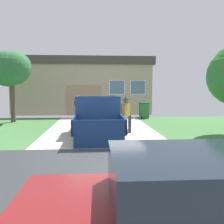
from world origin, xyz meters
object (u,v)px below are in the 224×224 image
object	(u,v)px
pickup_truck	(98,116)
house_with_garage	(84,86)
neighbor_tree	(12,68)
person_with_hat	(126,112)
wheeled_trash_bin	(144,109)
handbag	(124,131)

from	to	relation	value
pickup_truck	house_with_garage	distance (m)	10.28
house_with_garage	neighbor_tree	bearing A→B (deg)	-122.93
person_with_hat	neighbor_tree	world-z (taller)	neighbor_tree
pickup_truck	wheeled_trash_bin	bearing A→B (deg)	58.78
person_with_hat	wheeled_trash_bin	bearing A→B (deg)	-121.74
pickup_truck	wheeled_trash_bin	distance (m)	6.35
person_with_hat	house_with_garage	size ratio (longest dim) A/B	0.15
house_with_garage	handbag	bearing A→B (deg)	-77.98
handbag	house_with_garage	world-z (taller)	house_with_garage
handbag	wheeled_trash_bin	xyz separation A→B (m)	(2.11, 5.81, 0.45)
pickup_truck	person_with_hat	xyz separation A→B (m)	(1.29, -0.09, 0.21)
house_with_garage	wheeled_trash_bin	world-z (taller)	house_with_garage
neighbor_tree	wheeled_trash_bin	distance (m)	8.85
person_with_hat	handbag	xyz separation A→B (m)	(-0.14, -0.27, -0.84)
pickup_truck	handbag	world-z (taller)	pickup_truck
handbag	house_with_garage	xyz separation A→B (m)	(-2.23, 10.47, 2.13)
wheeled_trash_bin	house_with_garage	bearing A→B (deg)	132.97
house_with_garage	pickup_truck	bearing A→B (deg)	-83.89
person_with_hat	neighbor_tree	xyz separation A→B (m)	(-6.35, 4.06, 2.25)
person_with_hat	pickup_truck	bearing A→B (deg)	-16.12
handbag	neighbor_tree	size ratio (longest dim) A/B	0.10
person_with_hat	house_with_garage	world-z (taller)	house_with_garage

